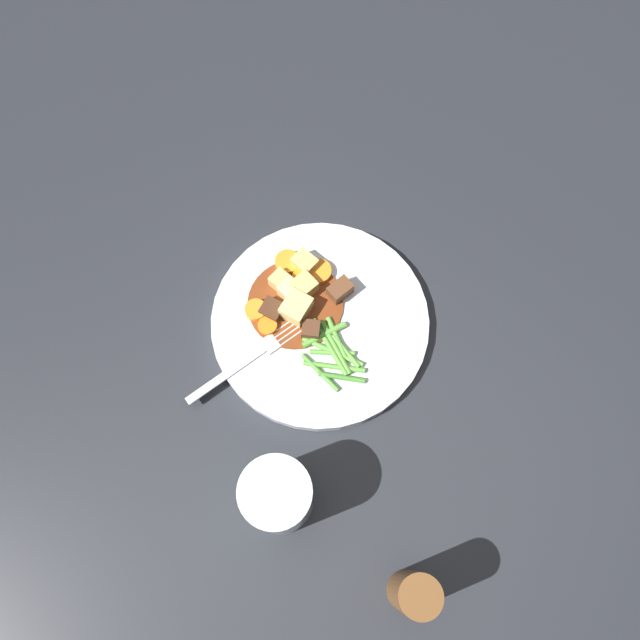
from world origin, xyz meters
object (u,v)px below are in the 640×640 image
(potato_chunk_2, at_px, (303,287))
(carrot_slice_4, at_px, (288,263))
(carrot_slice_2, at_px, (256,310))
(potato_chunk_1, at_px, (296,308))
(potato_chunk_0, at_px, (305,263))
(meat_chunk_1, at_px, (337,288))
(water_glass, at_px, (278,496))
(carrot_slice_1, at_px, (268,326))
(fork, at_px, (251,358))
(pepper_mill, at_px, (413,594))
(dinner_plate, at_px, (320,322))
(carrot_slice_0, at_px, (303,278))
(potato_chunk_3, at_px, (281,282))
(carrot_slice_3, at_px, (318,272))
(meat_chunk_0, at_px, (272,310))
(potato_chunk_4, at_px, (289,290))
(meat_chunk_2, at_px, (308,328))

(potato_chunk_2, bearing_deg, carrot_slice_4, -26.06)
(carrot_slice_2, xyz_separation_m, potato_chunk_1, (-0.04, -0.03, 0.01))
(potato_chunk_0, xyz_separation_m, meat_chunk_1, (-0.05, 0.00, 0.00))
(carrot_slice_4, xyz_separation_m, potato_chunk_2, (-0.04, 0.02, 0.01))
(meat_chunk_1, relative_size, water_glass, 0.28)
(carrot_slice_1, bearing_deg, meat_chunk_1, -115.91)
(carrot_slice_1, bearing_deg, potato_chunk_2, -97.08)
(carrot_slice_4, bearing_deg, potato_chunk_1, 135.49)
(fork, bearing_deg, pepper_mill, 159.22)
(dinner_plate, xyz_separation_m, carrot_slice_0, (0.05, -0.03, 0.01))
(carrot_slice_0, bearing_deg, fork, 93.82)
(potato_chunk_2, xyz_separation_m, potato_chunk_3, (0.03, 0.01, -0.00))
(carrot_slice_1, distance_m, carrot_slice_3, 0.10)
(meat_chunk_0, bearing_deg, potato_chunk_3, -70.60)
(meat_chunk_1, xyz_separation_m, pepper_mill, (-0.27, 0.25, 0.03))
(carrot_slice_0, height_order, potato_chunk_4, potato_chunk_4)
(carrot_slice_2, bearing_deg, meat_chunk_2, -165.58)
(meat_chunk_0, bearing_deg, potato_chunk_2, -108.25)
(fork, bearing_deg, water_glass, 138.03)
(potato_chunk_1, bearing_deg, fork, 82.46)
(carrot_slice_1, xyz_separation_m, potato_chunk_3, (0.02, -0.06, 0.01))
(meat_chunk_0, bearing_deg, water_glass, 128.28)
(carrot_slice_2, relative_size, potato_chunk_4, 1.15)
(meat_chunk_2, relative_size, fork, 0.13)
(carrot_slice_3, bearing_deg, carrot_slice_1, 84.18)
(potato_chunk_0, bearing_deg, pepper_mill, 141.45)
(meat_chunk_0, relative_size, pepper_mill, 0.22)
(dinner_plate, xyz_separation_m, meat_chunk_2, (0.00, 0.02, 0.02))
(carrot_slice_0, distance_m, potato_chunk_1, 0.05)
(potato_chunk_1, bearing_deg, carrot_slice_4, -44.51)
(carrot_slice_1, relative_size, carrot_slice_4, 0.74)
(carrot_slice_3, height_order, meat_chunk_1, meat_chunk_1)
(carrot_slice_3, height_order, potato_chunk_0, potato_chunk_0)
(carrot_slice_1, xyz_separation_m, carrot_slice_4, (0.03, -0.09, 0.00))
(carrot_slice_4, distance_m, potato_chunk_4, 0.04)
(potato_chunk_3, bearing_deg, potato_chunk_2, -160.51)
(potato_chunk_3, distance_m, pepper_mill, 0.40)
(potato_chunk_2, height_order, water_glass, water_glass)
(potato_chunk_1, bearing_deg, meat_chunk_2, 155.49)
(potato_chunk_3, height_order, meat_chunk_0, potato_chunk_3)
(pepper_mill, bearing_deg, potato_chunk_2, -36.87)
(carrot_slice_3, distance_m, potato_chunk_4, 0.05)
(potato_chunk_3, bearing_deg, carrot_slice_4, -70.17)
(carrot_slice_3, bearing_deg, potato_chunk_0, 6.70)
(water_glass, bearing_deg, meat_chunk_2, -63.94)
(potato_chunk_0, distance_m, potato_chunk_4, 0.04)
(carrot_slice_2, distance_m, potato_chunk_0, 0.09)
(carrot_slice_4, distance_m, potato_chunk_1, 0.07)
(potato_chunk_3, xyz_separation_m, potato_chunk_4, (-0.02, 0.00, 0.00))
(potato_chunk_2, bearing_deg, water_glass, 119.29)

